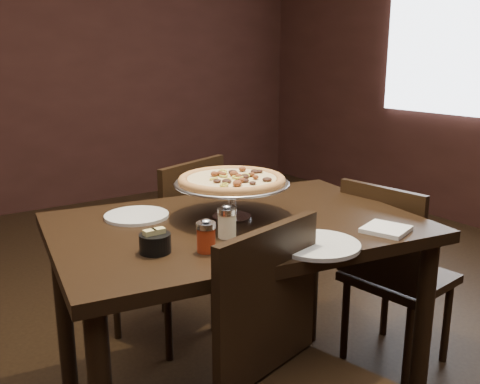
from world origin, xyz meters
TOP-DOWN VIEW (x-y plane):
  - room at (0.06, 0.03)m, footprint 6.04×7.04m
  - dining_table at (0.05, 0.10)m, footprint 1.40×1.05m
  - pizza_stand at (0.06, 0.14)m, footprint 0.42×0.42m
  - parmesan_shaker at (-0.07, -0.02)m, footprint 0.06×0.06m
  - pepper_flake_shaker at (-0.19, -0.10)m, footprint 0.06×0.06m
  - packet_caddy at (-0.32, -0.02)m, footprint 0.10×0.10m
  - napkin_stack at (0.41, -0.28)m, footprint 0.18×0.18m
  - plate_left at (-0.22, 0.35)m, footprint 0.24×0.24m
  - plate_near at (0.11, -0.26)m, footprint 0.27×0.27m
  - serving_spatula at (0.16, 0.07)m, footprint 0.16×0.16m
  - chair_far at (0.14, 0.75)m, footprint 0.55×0.55m
  - chair_near at (-0.08, -0.42)m, footprint 0.52×0.52m
  - chair_side at (0.81, -0.00)m, footprint 0.45×0.45m

SIDE VIEW (x-z plane):
  - chair_side at x=0.81m, z-range 0.04..0.90m
  - chair_far at x=0.14m, z-range 0.04..0.96m
  - chair_near at x=-0.08m, z-range 0.04..0.96m
  - dining_table at x=0.05m, z-range 0.30..1.10m
  - plate_left at x=-0.22m, z-range 0.80..0.81m
  - plate_near at x=0.11m, z-range 0.80..0.81m
  - napkin_stack at x=0.41m, z-range 0.80..0.82m
  - packet_caddy at x=-0.32m, z-range 0.80..0.87m
  - pepper_flake_shaker at x=-0.19m, z-range 0.80..0.90m
  - parmesan_shaker at x=-0.07m, z-range 0.80..0.91m
  - serving_spatula at x=0.16m, z-range 0.93..0.95m
  - pizza_stand at x=0.06m, z-range 0.86..1.03m
  - room at x=0.06m, z-range -0.02..2.82m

